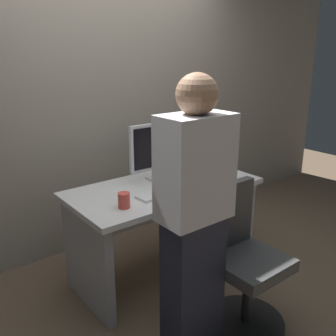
# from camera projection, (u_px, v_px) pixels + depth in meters

# --- Properties ---
(ground_plane) EXTENTS (9.00, 9.00, 0.00)m
(ground_plane) POSITION_uv_depth(u_px,v_px,m) (164.00, 271.00, 3.08)
(ground_plane) COLOR brown
(wall_back) EXTENTS (6.40, 0.10, 3.00)m
(wall_back) POSITION_uv_depth(u_px,v_px,m) (104.00, 79.00, 3.28)
(wall_back) COLOR #9E9384
(wall_back) RESTS_ON ground
(desk) EXTENTS (1.46, 0.73, 0.76)m
(desk) POSITION_uv_depth(u_px,v_px,m) (164.00, 213.00, 2.93)
(desk) COLOR white
(desk) RESTS_ON ground
(office_chair) EXTENTS (0.52, 0.52, 0.94)m
(office_chair) POSITION_uv_depth(u_px,v_px,m) (241.00, 263.00, 2.41)
(office_chair) COLOR black
(office_chair) RESTS_ON ground
(person_at_desk) EXTENTS (0.40, 0.24, 1.64)m
(person_at_desk) POSITION_uv_depth(u_px,v_px,m) (194.00, 220.00, 2.08)
(person_at_desk) COLOR #262838
(person_at_desk) RESTS_ON ground
(monitor) EXTENTS (0.54, 0.15, 0.46)m
(monitor) POSITION_uv_depth(u_px,v_px,m) (160.00, 148.00, 2.92)
(monitor) COLOR silver
(monitor) RESTS_ON desk
(keyboard) EXTENTS (0.44, 0.15, 0.02)m
(keyboard) POSITION_uv_depth(u_px,v_px,m) (164.00, 192.00, 2.68)
(keyboard) COLOR white
(keyboard) RESTS_ON desk
(mouse) EXTENTS (0.06, 0.10, 0.03)m
(mouse) POSITION_uv_depth(u_px,v_px,m) (198.00, 183.00, 2.85)
(mouse) COLOR black
(mouse) RESTS_ON desk
(cup_near_keyboard) EXTENTS (0.08, 0.08, 0.10)m
(cup_near_keyboard) POSITION_uv_depth(u_px,v_px,m) (124.00, 200.00, 2.43)
(cup_near_keyboard) COLOR #D84C3F
(cup_near_keyboard) RESTS_ON desk
(book_stack) EXTENTS (0.23, 0.18, 0.17)m
(book_stack) POSITION_uv_depth(u_px,v_px,m) (208.00, 162.00, 3.17)
(book_stack) COLOR black
(book_stack) RESTS_ON desk
(cell_phone) EXTENTS (0.09, 0.15, 0.01)m
(cell_phone) POSITION_uv_depth(u_px,v_px,m) (218.00, 177.00, 3.03)
(cell_phone) COLOR black
(cell_phone) RESTS_ON desk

